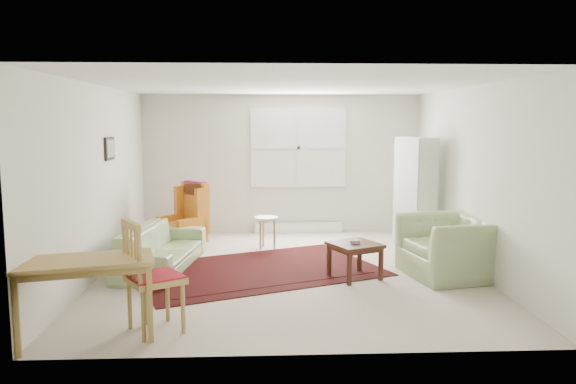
{
  "coord_description": "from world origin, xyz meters",
  "views": [
    {
      "loc": [
        -0.36,
        -7.42,
        2.03
      ],
      "look_at": [
        0.0,
        0.3,
        1.05
      ],
      "focal_mm": 35.0,
      "sensor_mm": 36.0,
      "label": 1
    }
  ],
  "objects_px": {
    "sofa": "(161,240)",
    "cabinet": "(415,193)",
    "armchair": "(450,241)",
    "stool": "(266,232)",
    "desk_chair": "(155,276)",
    "wingback_chair": "(182,215)",
    "desk": "(87,299)",
    "coffee_table": "(355,260)"
  },
  "relations": [
    {
      "from": "wingback_chair",
      "to": "coffee_table",
      "type": "distance_m",
      "value": 3.12
    },
    {
      "from": "cabinet",
      "to": "desk_chair",
      "type": "xyz_separation_m",
      "value": [
        -3.49,
        -3.52,
        -0.34
      ]
    },
    {
      "from": "stool",
      "to": "desk",
      "type": "distance_m",
      "value": 4.09
    },
    {
      "from": "sofa",
      "to": "cabinet",
      "type": "distance_m",
      "value": 4.05
    },
    {
      "from": "sofa",
      "to": "armchair",
      "type": "distance_m",
      "value": 3.9
    },
    {
      "from": "sofa",
      "to": "stool",
      "type": "height_order",
      "value": "sofa"
    },
    {
      "from": "armchair",
      "to": "cabinet",
      "type": "xyz_separation_m",
      "value": [
        0.0,
        1.72,
        0.42
      ]
    },
    {
      "from": "stool",
      "to": "armchair",
      "type": "bearing_deg",
      "value": -35.94
    },
    {
      "from": "sofa",
      "to": "cabinet",
      "type": "xyz_separation_m",
      "value": [
        3.86,
        1.14,
        0.48
      ]
    },
    {
      "from": "sofa",
      "to": "cabinet",
      "type": "bearing_deg",
      "value": -65.94
    },
    {
      "from": "armchair",
      "to": "desk",
      "type": "relative_size",
      "value": 0.99
    },
    {
      "from": "armchair",
      "to": "wingback_chair",
      "type": "height_order",
      "value": "wingback_chair"
    },
    {
      "from": "wingback_chair",
      "to": "stool",
      "type": "bearing_deg",
      "value": 40.84
    },
    {
      "from": "armchair",
      "to": "wingback_chair",
      "type": "distance_m",
      "value": 4.17
    },
    {
      "from": "sofa",
      "to": "desk_chair",
      "type": "relative_size",
      "value": 1.81
    },
    {
      "from": "armchair",
      "to": "stool",
      "type": "height_order",
      "value": "armchair"
    },
    {
      "from": "desk",
      "to": "desk_chair",
      "type": "distance_m",
      "value": 0.65
    },
    {
      "from": "sofa",
      "to": "cabinet",
      "type": "relative_size",
      "value": 1.13
    },
    {
      "from": "armchair",
      "to": "stool",
      "type": "distance_m",
      "value": 2.97
    },
    {
      "from": "wingback_chair",
      "to": "desk_chair",
      "type": "height_order",
      "value": "desk_chair"
    },
    {
      "from": "cabinet",
      "to": "desk_chair",
      "type": "distance_m",
      "value": 4.97
    },
    {
      "from": "armchair",
      "to": "cabinet",
      "type": "relative_size",
      "value": 0.68
    },
    {
      "from": "sofa",
      "to": "coffee_table",
      "type": "bearing_deg",
      "value": -96.06
    },
    {
      "from": "sofa",
      "to": "desk",
      "type": "distance_m",
      "value": 2.56
    },
    {
      "from": "armchair",
      "to": "wingback_chair",
      "type": "xyz_separation_m",
      "value": [
        -3.74,
        1.83,
        0.06
      ]
    },
    {
      "from": "sofa",
      "to": "stool",
      "type": "distance_m",
      "value": 1.87
    },
    {
      "from": "coffee_table",
      "to": "desk",
      "type": "xyz_separation_m",
      "value": [
        -2.83,
        -1.92,
        0.15
      ]
    },
    {
      "from": "sofa",
      "to": "coffee_table",
      "type": "relative_size",
      "value": 3.47
    },
    {
      "from": "stool",
      "to": "cabinet",
      "type": "relative_size",
      "value": 0.29
    },
    {
      "from": "desk_chair",
      "to": "cabinet",
      "type": "bearing_deg",
      "value": -76.11
    },
    {
      "from": "armchair",
      "to": "wingback_chair",
      "type": "relative_size",
      "value": 1.13
    },
    {
      "from": "stool",
      "to": "cabinet",
      "type": "height_order",
      "value": "cabinet"
    },
    {
      "from": "armchair",
      "to": "cabinet",
      "type": "bearing_deg",
      "value": 168.44
    },
    {
      "from": "cabinet",
      "to": "desk",
      "type": "xyz_separation_m",
      "value": [
        -4.1,
        -3.69,
        -0.5
      ]
    },
    {
      "from": "stool",
      "to": "cabinet",
      "type": "bearing_deg",
      "value": -0.54
    },
    {
      "from": "wingback_chair",
      "to": "desk",
      "type": "relative_size",
      "value": 0.87
    },
    {
      "from": "armchair",
      "to": "wingback_chair",
      "type": "bearing_deg",
      "value": -127.56
    },
    {
      "from": "coffee_table",
      "to": "desk",
      "type": "height_order",
      "value": "desk"
    },
    {
      "from": "armchair",
      "to": "desk_chair",
      "type": "distance_m",
      "value": 3.93
    },
    {
      "from": "armchair",
      "to": "desk",
      "type": "height_order",
      "value": "armchair"
    },
    {
      "from": "armchair",
      "to": "desk_chair",
      "type": "height_order",
      "value": "desk_chair"
    },
    {
      "from": "cabinet",
      "to": "stool",
      "type": "bearing_deg",
      "value": 161.42
    }
  ]
}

